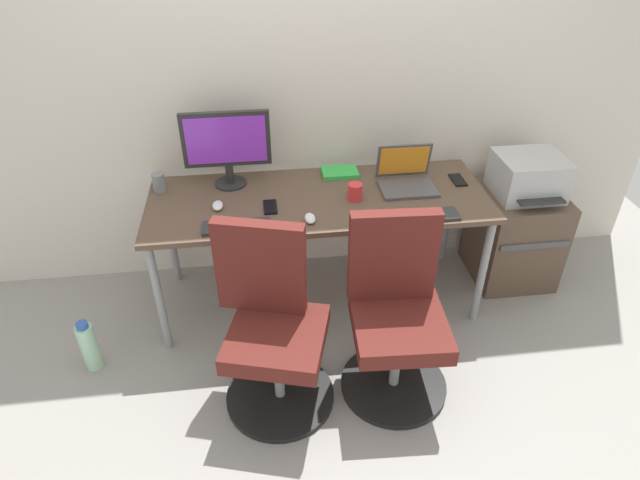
% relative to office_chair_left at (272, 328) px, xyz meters
% --- Properties ---
extents(ground_plane, '(5.28, 5.28, 0.00)m').
position_rel_office_chair_left_xyz_m(ground_plane, '(0.31, 0.69, -0.42)').
color(ground_plane, gray).
extents(back_wall, '(4.40, 0.04, 2.60)m').
position_rel_office_chair_left_xyz_m(back_wall, '(0.31, 1.12, 0.88)').
color(back_wall, silver).
rests_on(back_wall, ground).
extents(desk, '(1.87, 0.71, 0.72)m').
position_rel_office_chair_left_xyz_m(desk, '(0.31, 0.69, 0.24)').
color(desk, brown).
rests_on(desk, ground).
extents(office_chair_left, '(0.54, 0.54, 0.94)m').
position_rel_office_chair_left_xyz_m(office_chair_left, '(0.00, 0.00, 0.00)').
color(office_chair_left, black).
rests_on(office_chair_left, ground).
extents(office_chair_right, '(0.54, 0.54, 0.94)m').
position_rel_office_chair_left_xyz_m(office_chair_right, '(0.60, 0.00, 0.00)').
color(office_chair_right, black).
rests_on(office_chair_right, ground).
extents(side_cabinet, '(0.47, 0.50, 0.60)m').
position_rel_office_chair_left_xyz_m(side_cabinet, '(1.56, 0.78, -0.12)').
color(side_cabinet, brown).
rests_on(side_cabinet, ground).
extents(printer, '(0.38, 0.40, 0.24)m').
position_rel_office_chair_left_xyz_m(printer, '(1.56, 0.78, 0.30)').
color(printer, '#B7B7B7').
rests_on(printer, side_cabinet).
extents(water_bottle_on_floor, '(0.09, 0.09, 0.31)m').
position_rel_office_chair_left_xyz_m(water_bottle_on_floor, '(-0.96, 0.28, -0.28)').
color(water_bottle_on_floor, '#A5D8B2').
rests_on(water_bottle_on_floor, ground).
extents(desktop_monitor, '(0.48, 0.18, 0.43)m').
position_rel_office_chair_left_xyz_m(desktop_monitor, '(-0.17, 0.90, 0.54)').
color(desktop_monitor, '#262626').
rests_on(desktop_monitor, desk).
extents(open_laptop, '(0.31, 0.26, 0.23)m').
position_rel_office_chair_left_xyz_m(open_laptop, '(0.81, 0.75, 0.35)').
color(open_laptop, '#4C4C51').
rests_on(open_laptop, desk).
extents(keyboard_by_monitor, '(0.34, 0.12, 0.02)m').
position_rel_office_chair_left_xyz_m(keyboard_by_monitor, '(-0.14, 0.43, 0.30)').
color(keyboard_by_monitor, '#2D2D2D').
rests_on(keyboard_by_monitor, desk).
extents(keyboard_by_laptop, '(0.34, 0.12, 0.02)m').
position_rel_office_chair_left_xyz_m(keyboard_by_laptop, '(0.83, 0.41, 0.30)').
color(keyboard_by_laptop, '#2D2D2D').
rests_on(keyboard_by_laptop, desk).
extents(mouse_by_monitor, '(0.06, 0.10, 0.03)m').
position_rel_office_chair_left_xyz_m(mouse_by_monitor, '(-0.24, 0.64, 0.31)').
color(mouse_by_monitor, silver).
rests_on(mouse_by_monitor, desk).
extents(mouse_by_laptop, '(0.06, 0.10, 0.03)m').
position_rel_office_chair_left_xyz_m(mouse_by_laptop, '(0.23, 0.45, 0.31)').
color(mouse_by_laptop, silver).
rests_on(mouse_by_laptop, desk).
extents(coffee_mug, '(0.08, 0.08, 0.09)m').
position_rel_office_chair_left_xyz_m(coffee_mug, '(0.50, 0.64, 0.34)').
color(coffee_mug, red).
rests_on(coffee_mug, desk).
extents(pen_cup, '(0.07, 0.07, 0.10)m').
position_rel_office_chair_left_xyz_m(pen_cup, '(-0.56, 0.87, 0.35)').
color(pen_cup, slate).
rests_on(pen_cup, desk).
extents(phone_near_laptop, '(0.07, 0.14, 0.01)m').
position_rel_office_chair_left_xyz_m(phone_near_laptop, '(0.04, 0.61, 0.30)').
color(phone_near_laptop, black).
rests_on(phone_near_laptop, desk).
extents(phone_near_monitor, '(0.07, 0.14, 0.01)m').
position_rel_office_chair_left_xyz_m(phone_near_monitor, '(1.13, 0.77, 0.30)').
color(phone_near_monitor, black).
rests_on(phone_near_monitor, desk).
extents(notebook, '(0.21, 0.15, 0.03)m').
position_rel_office_chair_left_xyz_m(notebook, '(0.47, 0.94, 0.31)').
color(notebook, green).
rests_on(notebook, desk).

